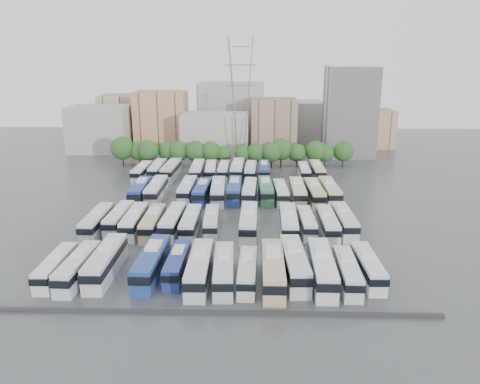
{
  "coord_description": "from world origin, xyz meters",
  "views": [
    {
      "loc": [
        5.44,
        -81.86,
        29.86
      ],
      "look_at": [
        2.97,
        7.8,
        3.0
      ],
      "focal_mm": 35.0,
      "sensor_mm": 36.0,
      "label": 1
    }
  ],
  "objects_px": {
    "bus_r1_s2": "(134,221)",
    "bus_r2_s11": "(298,191)",
    "apartment_tower": "(350,112)",
    "bus_r2_s4": "(187,189)",
    "bus_r0_s6": "(200,268)",
    "bus_r2_s13": "(330,191)",
    "bus_r1_s6": "(211,222)",
    "bus_r1_s11": "(307,222)",
    "bus_r2_s8": "(250,191)",
    "bus_r2_s2": "(156,190)",
    "bus_r2_s10": "(281,192)",
    "bus_r1_s10": "(289,222)",
    "bus_r0_s0": "(56,267)",
    "bus_r3_s0": "(142,171)",
    "bus_r0_s2": "(106,261)",
    "bus_r0_s4": "(152,262)",
    "bus_r2_s7": "(234,190)",
    "bus_r0_s8": "(247,271)",
    "bus_r0_s9": "(273,270)",
    "bus_r3_s7": "(237,170)",
    "bus_r2_s5": "(202,191)",
    "bus_r1_s3": "(153,222)",
    "bus_r3_s1": "(158,169)",
    "bus_r0_s7": "(224,269)",
    "bus_r3_s8": "(251,171)",
    "bus_r2_s9": "(266,190)",
    "bus_r3_s5": "(211,170)",
    "bus_r1_s8": "(249,222)",
    "bus_r2_s12": "(314,193)",
    "bus_r3_s12": "(304,171)",
    "bus_r1_s0": "(97,221)",
    "bus_r3_s9": "(264,170)",
    "bus_r0_s12": "(347,272)",
    "bus_r3_s13": "(317,171)",
    "bus_r0_s10": "(295,263)",
    "bus_r3_s2": "(171,170)",
    "bus_r0_s1": "(78,267)",
    "bus_r1_s1": "(119,218)",
    "bus_r2_s1": "(141,191)",
    "bus_r1_s12": "(328,223)",
    "bus_r3_s4": "(197,170)",
    "bus_r0_s5": "(177,264)",
    "bus_r1_s5": "(191,223)",
    "electricity_pylon": "(241,94)",
    "bus_r1_s4": "(173,221)",
    "bus_r0_s13": "(368,266)",
    "bus_r1_s13": "(344,220)"
  },
  "relations": [
    {
      "from": "bus_r0_s4",
      "to": "bus_r2_s10",
      "type": "relative_size",
      "value": 1.13
    },
    {
      "from": "bus_r1_s4",
      "to": "bus_r0_s9",
      "type": "bearing_deg",
      "value": -46.68
    },
    {
      "from": "bus_r1_s0",
      "to": "bus_r2_s7",
      "type": "height_order",
      "value": "bus_r2_s7"
    },
    {
      "from": "bus_r0_s10",
      "to": "bus_r2_s8",
      "type": "bearing_deg",
      "value": 97.73
    },
    {
      "from": "bus_r0_s5",
      "to": "bus_r2_s9",
      "type": "height_order",
      "value": "bus_r2_s9"
    },
    {
      "from": "electricity_pylon",
      "to": "bus_r3_s9",
      "type": "relative_size",
      "value": 2.85
    },
    {
      "from": "bus_r1_s8",
      "to": "bus_r2_s7",
      "type": "bearing_deg",
      "value": 100.48
    },
    {
      "from": "bus_r0_s12",
      "to": "bus_r0_s1",
      "type": "bearing_deg",
      "value": -178.9
    },
    {
      "from": "bus_r0_s2",
      "to": "bus_r0_s13",
      "type": "distance_m",
      "value": 36.18
    },
    {
      "from": "bus_r0_s9",
      "to": "bus_r1_s0",
      "type": "relative_size",
      "value": 1.1
    },
    {
      "from": "apartment_tower",
      "to": "bus_r0_s7",
      "type": "distance_m",
      "value": 89.52
    },
    {
      "from": "bus_r3_s2",
      "to": "bus_r3_s1",
      "type": "bearing_deg",
      "value": 166.98
    },
    {
      "from": "bus_r3_s7",
      "to": "bus_r3_s8",
      "type": "xyz_separation_m",
      "value": [
        3.28,
        -0.86,
        -0.18
      ]
    },
    {
      "from": "bus_r3_s4",
      "to": "bus_r3_s12",
      "type": "relative_size",
      "value": 1.18
    },
    {
      "from": "bus_r2_s1",
      "to": "bus_r2_s4",
      "type": "xyz_separation_m",
      "value": [
        9.7,
        1.25,
        -0.05
      ]
    },
    {
      "from": "bus_r3_s8",
      "to": "bus_r0_s12",
      "type": "bearing_deg",
      "value": -74.09
    },
    {
      "from": "bus_r1_s11",
      "to": "bus_r3_s2",
      "type": "height_order",
      "value": "bus_r3_s2"
    },
    {
      "from": "bus_r1_s1",
      "to": "bus_r2_s12",
      "type": "xyz_separation_m",
      "value": [
        36.28,
        15.91,
        0.17
      ]
    },
    {
      "from": "apartment_tower",
      "to": "bus_r2_s4",
      "type": "height_order",
      "value": "apartment_tower"
    },
    {
      "from": "bus_r0_s13",
      "to": "bus_r1_s10",
      "type": "distance_m",
      "value": 19.02
    },
    {
      "from": "bus_r1_s6",
      "to": "bus_r2_s11",
      "type": "xyz_separation_m",
      "value": [
        16.51,
        17.86,
        0.25
      ]
    },
    {
      "from": "bus_r0_s6",
      "to": "bus_r2_s4",
      "type": "distance_m",
      "value": 38.29
    },
    {
      "from": "bus_r2_s2",
      "to": "bus_r2_s10",
      "type": "height_order",
      "value": "bus_r2_s2"
    },
    {
      "from": "bus_r1_s2",
      "to": "bus_r2_s11",
      "type": "xyz_separation_m",
      "value": [
        29.88,
        18.17,
        0.1
      ]
    },
    {
      "from": "bus_r2_s9",
      "to": "bus_r3_s5",
      "type": "bearing_deg",
      "value": 124.85
    },
    {
      "from": "bus_r3_s1",
      "to": "bus_r0_s7",
      "type": "bearing_deg",
      "value": -69.86
    },
    {
      "from": "bus_r0_s4",
      "to": "bus_r2_s11",
      "type": "xyz_separation_m",
      "value": [
        23.29,
        35.14,
        -0.05
      ]
    },
    {
      "from": "bus_r1_s11",
      "to": "bus_r2_s8",
      "type": "xyz_separation_m",
      "value": [
        -9.96,
        17.82,
        0.21
      ]
    },
    {
      "from": "bus_r0_s9",
      "to": "bus_r3_s7",
      "type": "height_order",
      "value": "bus_r0_s9"
    },
    {
      "from": "bus_r0_s6",
      "to": "bus_r2_s13",
      "type": "relative_size",
      "value": 0.99
    },
    {
      "from": "bus_r1_s0",
      "to": "bus_r3_s9",
      "type": "height_order",
      "value": "bus_r1_s0"
    },
    {
      "from": "bus_r0_s7",
      "to": "bus_r3_s7",
      "type": "relative_size",
      "value": 0.92
    },
    {
      "from": "bus_r2_s12",
      "to": "bus_r1_s12",
      "type": "bearing_deg",
      "value": -92.03
    },
    {
      "from": "apartment_tower",
      "to": "bus_r2_s5",
      "type": "distance_m",
      "value": 61.56
    },
    {
      "from": "bus_r1_s0",
      "to": "bus_r1_s5",
      "type": "height_order",
      "value": "bus_r1_s0"
    },
    {
      "from": "bus_r0_s2",
      "to": "bus_r0_s4",
      "type": "relative_size",
      "value": 1.0
    },
    {
      "from": "bus_r2_s5",
      "to": "bus_r1_s3",
      "type": "bearing_deg",
      "value": -106.77
    },
    {
      "from": "bus_r0_s2",
      "to": "bus_r2_s8",
      "type": "relative_size",
      "value": 1.06
    },
    {
      "from": "bus_r0_s13",
      "to": "bus_r1_s13",
      "type": "bearing_deg",
      "value": 88.64
    },
    {
      "from": "bus_r2_s12",
      "to": "bus_r3_s12",
      "type": "height_order",
      "value": "bus_r2_s12"
    },
    {
      "from": "bus_r0_s8",
      "to": "bus_r3_s4",
      "type": "xyz_separation_m",
      "value": [
        -13.0,
        54.26,
        0.28
      ]
    },
    {
      "from": "bus_r3_s1",
      "to": "bus_r3_s5",
      "type": "relative_size",
      "value": 1.04
    },
    {
      "from": "bus_r1_s1",
      "to": "bus_r2_s1",
      "type": "height_order",
      "value": "bus_r2_s1"
    },
    {
      "from": "bus_r2_s8",
      "to": "bus_r3_s13",
      "type": "xyz_separation_m",
      "value": [
        16.5,
        18.5,
        -0.02
      ]
    },
    {
      "from": "bus_r1_s2",
      "to": "bus_r1_s1",
      "type": "bearing_deg",
      "value": 155.14
    },
    {
      "from": "bus_r0_s0",
      "to": "bus_r3_s0",
      "type": "relative_size",
      "value": 0.93
    },
    {
      "from": "bus_r1_s10",
      "to": "bus_r0_s6",
      "type": "bearing_deg",
      "value": -124.93
    },
    {
      "from": "bus_r0_s5",
      "to": "bus_r2_s12",
      "type": "bearing_deg",
      "value": 56.81
    },
    {
      "from": "bus_r1_s10",
      "to": "bus_r2_s4",
      "type": "height_order",
      "value": "bus_r1_s10"
    },
    {
      "from": "bus_r2_s7",
      "to": "bus_r0_s8",
      "type": "bearing_deg",
      "value": -84.81
    }
  ]
}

